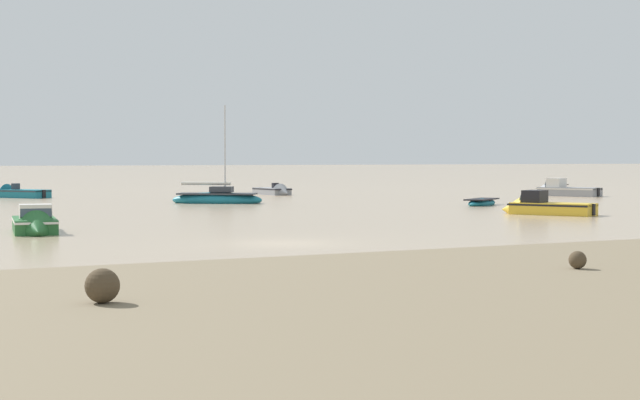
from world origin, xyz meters
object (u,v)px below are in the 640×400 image
object	(u,v)px
sailboat_moored_0	(217,199)
motorboat_moored_8	(15,194)
motorboat_moored_0	(35,227)
motorboat_moored_5	(559,192)
rowboat_moored_3	(558,186)
motorboat_moored_3	(539,209)
motorboat_moored_4	(276,192)
rowboat_moored_2	(482,203)

from	to	relation	value
sailboat_moored_0	motorboat_moored_8	bearing A→B (deg)	156.72
motorboat_moored_0	motorboat_moored_5	size ratio (longest dim) A/B	0.83
rowboat_moored_3	sailboat_moored_0	world-z (taller)	sailboat_moored_0
motorboat_moored_0	sailboat_moored_0	distance (m)	29.17
motorboat_moored_3	sailboat_moored_0	distance (m)	24.68
motorboat_moored_4	sailboat_moored_0	size ratio (longest dim) A/B	0.68
motorboat_moored_4	motorboat_moored_8	xyz separation A→B (m)	(-21.86, 4.18, 0.03)
motorboat_moored_3	rowboat_moored_3	world-z (taller)	motorboat_moored_3
motorboat_moored_0	motorboat_moored_8	distance (m)	41.12
motorboat_moored_5	sailboat_moored_0	xyz separation A→B (m)	(-31.60, -0.04, -0.02)
motorboat_moored_5	rowboat_moored_3	xyz separation A→B (m)	(14.91, 17.99, -0.18)
sailboat_moored_0	rowboat_moored_3	bearing A→B (deg)	54.02
motorboat_moored_3	rowboat_moored_3	xyz separation A→B (m)	(34.63, 39.66, -0.15)
motorboat_moored_4	motorboat_moored_8	distance (m)	22.26
motorboat_moored_3	motorboat_moored_0	bearing A→B (deg)	63.46
motorboat_moored_8	motorboat_moored_0	bearing A→B (deg)	134.92
motorboat_moored_5	motorboat_moored_0	bearing A→B (deg)	90.38
motorboat_moored_0	motorboat_moored_8	bearing A→B (deg)	179.62
motorboat_moored_0	rowboat_moored_2	bearing A→B (deg)	118.52
rowboat_moored_3	motorboat_moored_8	bearing A→B (deg)	-65.95
rowboat_moored_3	sailboat_moored_0	xyz separation A→B (m)	(-46.51, -18.03, 0.15)
rowboat_moored_2	sailboat_moored_0	bearing A→B (deg)	108.30
motorboat_moored_0	sailboat_moored_0	world-z (taller)	sailboat_moored_0
rowboat_moored_2	motorboat_moored_5	size ratio (longest dim) A/B	0.65
motorboat_moored_3	sailboat_moored_0	size ratio (longest dim) A/B	0.77
rowboat_moored_3	motorboat_moored_8	world-z (taller)	motorboat_moored_8
motorboat_moored_5	rowboat_moored_2	bearing A→B (deg)	99.03
motorboat_moored_0	rowboat_moored_3	bearing A→B (deg)	130.69
motorboat_moored_5	rowboat_moored_3	size ratio (longest dim) A/B	1.54
sailboat_moored_0	motorboat_moored_8	xyz separation A→B (m)	(-11.51, 17.13, -0.07)
motorboat_moored_5	motorboat_moored_8	size ratio (longest dim) A/B	1.16
rowboat_moored_3	motorboat_moored_0	bearing A→B (deg)	-33.65
motorboat_moored_3	motorboat_moored_8	distance (m)	45.27
motorboat_moored_4	rowboat_moored_2	distance (m)	24.57
motorboat_moored_3	motorboat_moored_8	world-z (taller)	motorboat_moored_3
motorboat_moored_0	motorboat_moored_4	size ratio (longest dim) A/B	1.04
rowboat_moored_3	sailboat_moored_0	distance (m)	49.88
motorboat_moored_0	motorboat_moored_4	xyz separation A→B (m)	(27.50, 36.55, -0.06)
motorboat_moored_0	motorboat_moored_4	bearing A→B (deg)	150.55
motorboat_moored_5	sailboat_moored_0	bearing A→B (deg)	64.58
rowboat_moored_2	sailboat_moored_0	distance (m)	18.99
rowboat_moored_2	motorboat_moored_8	world-z (taller)	motorboat_moored_8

